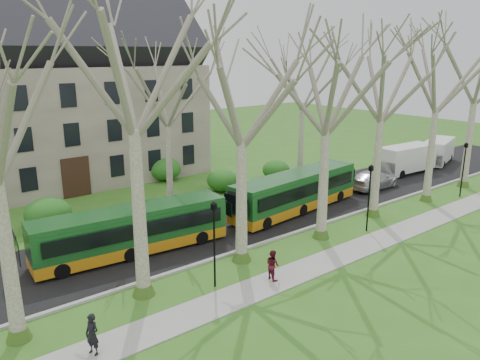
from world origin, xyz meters
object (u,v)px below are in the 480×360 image
(bus_lead, at_px, (132,230))
(pedestrian_b, at_px, (273,265))
(sedan, at_px, (374,180))
(pedestrian_a, at_px, (92,334))
(van_a, at_px, (407,160))
(van_b, at_px, (438,151))
(bus_follow, at_px, (296,191))

(bus_lead, bearing_deg, pedestrian_b, -55.78)
(bus_lead, distance_m, sedan, 21.80)
(bus_lead, height_order, pedestrian_a, bus_lead)
(sedan, bearing_deg, van_a, -81.65)
(van_a, xyz_separation_m, van_b, (6.24, 0.32, -0.08))
(sedan, xyz_separation_m, van_b, (12.94, 1.61, 0.47))
(bus_lead, relative_size, van_a, 1.82)
(bus_lead, bearing_deg, bus_follow, 3.20)
(van_a, distance_m, pedestrian_b, 25.75)
(bus_lead, xyz_separation_m, pedestrian_b, (4.07, -7.32, -0.59))
(van_a, distance_m, pedestrian_a, 34.90)
(sedan, relative_size, van_b, 0.93)
(pedestrian_a, bearing_deg, bus_follow, 88.97)
(bus_lead, xyz_separation_m, pedestrian_a, (-5.36, -7.63, -0.54))
(van_a, distance_m, van_b, 6.25)
(pedestrian_b, bearing_deg, bus_lead, 33.16)
(bus_lead, relative_size, pedestrian_b, 7.03)
(bus_lead, xyz_separation_m, van_b, (34.73, 1.16, -0.14))
(bus_follow, xyz_separation_m, van_a, (15.94, 1.27, -0.11))
(van_a, bearing_deg, pedestrian_a, -161.92)
(bus_follow, xyz_separation_m, van_b, (22.18, 1.58, -0.19))
(sedan, bearing_deg, pedestrian_a, 102.26)
(van_a, height_order, pedestrian_a, van_a)
(sedan, bearing_deg, bus_follow, 87.27)
(bus_follow, distance_m, pedestrian_b, 10.94)
(bus_lead, height_order, bus_follow, bus_follow)
(bus_follow, bearing_deg, sedan, -6.50)
(bus_follow, height_order, pedestrian_a, bus_follow)
(bus_follow, bearing_deg, van_b, -2.25)
(bus_lead, height_order, pedestrian_b, bus_lead)
(pedestrian_a, relative_size, pedestrian_b, 1.06)
(van_b, height_order, pedestrian_b, van_b)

